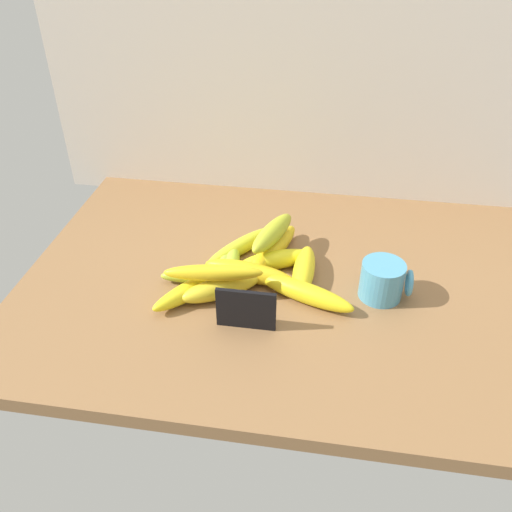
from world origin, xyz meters
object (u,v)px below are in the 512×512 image
(banana_0, at_px, (196,287))
(banana_7, at_px, (304,271))
(banana_2, at_px, (273,249))
(banana_3, at_px, (306,293))
(banana_4, at_px, (241,246))
(banana_6, at_px, (231,265))
(banana_8, at_px, (203,275))
(banana_10, at_px, (221,288))
(chalkboard_sign, at_px, (246,311))
(banana_11, at_px, (272,233))
(banana_9, at_px, (276,260))
(banana_5, at_px, (221,274))
(banana_1, at_px, (249,272))
(coffee_mug, at_px, (383,280))
(banana_12, at_px, (213,273))

(banana_0, xyz_separation_m, banana_7, (0.21, 0.08, 0.00))
(banana_2, height_order, banana_3, banana_2)
(banana_3, bearing_deg, banana_0, -176.23)
(banana_4, distance_m, banana_7, 0.16)
(banana_6, distance_m, banana_8, 0.07)
(banana_3, xyz_separation_m, banana_10, (-0.17, -0.01, 0.00))
(chalkboard_sign, relative_size, banana_4, 0.56)
(banana_11, bearing_deg, banana_9, -68.57)
(banana_3, distance_m, banana_5, 0.18)
(banana_4, bearing_deg, banana_1, -70.86)
(banana_4, distance_m, banana_6, 0.07)
(banana_6, relative_size, banana_7, 0.98)
(banana_7, xyz_separation_m, banana_11, (-0.07, 0.07, 0.04))
(chalkboard_sign, bearing_deg, banana_0, 146.49)
(banana_3, distance_m, banana_7, 0.07)
(banana_4, bearing_deg, banana_5, -102.41)
(banana_1, relative_size, banana_4, 0.98)
(coffee_mug, relative_size, banana_11, 0.62)
(banana_6, xyz_separation_m, banana_7, (0.15, -0.00, 0.01))
(banana_0, xyz_separation_m, banana_2, (0.13, 0.15, 0.00))
(chalkboard_sign, xyz_separation_m, banana_0, (-0.11, 0.08, -0.02))
(coffee_mug, bearing_deg, banana_8, -178.37)
(banana_6, distance_m, banana_7, 0.15)
(banana_9, bearing_deg, banana_11, 111.43)
(banana_8, bearing_deg, banana_11, 39.68)
(banana_5, bearing_deg, banana_4, 77.59)
(banana_7, height_order, banana_12, banana_12)
(banana_9, bearing_deg, banana_3, -54.94)
(banana_7, xyz_separation_m, banana_10, (-0.16, -0.08, 0.00))
(coffee_mug, xyz_separation_m, banana_8, (-0.36, -0.01, -0.02))
(coffee_mug, distance_m, banana_12, 0.33)
(chalkboard_sign, height_order, banana_11, same)
(banana_5, xyz_separation_m, banana_8, (-0.04, -0.01, 0.00))
(banana_1, relative_size, banana_12, 1.00)
(banana_1, xyz_separation_m, banana_10, (-0.04, -0.06, 0.00))
(banana_11, xyz_separation_m, banana_12, (-0.09, -0.15, -0.00))
(banana_2, height_order, banana_10, banana_10)
(banana_2, xyz_separation_m, banana_6, (-0.08, -0.06, -0.01))
(banana_2, distance_m, banana_11, 0.04)
(banana_12, bearing_deg, banana_11, 58.03)
(banana_7, relative_size, banana_12, 0.88)
(banana_7, bearing_deg, banana_5, -170.13)
(chalkboard_sign, height_order, banana_2, chalkboard_sign)
(banana_0, height_order, banana_6, banana_0)
(banana_1, bearing_deg, banana_4, 109.14)
(chalkboard_sign, height_order, banana_3, chalkboard_sign)
(banana_4, bearing_deg, banana_8, -117.54)
(chalkboard_sign, bearing_deg, banana_11, 85.40)
(banana_4, xyz_separation_m, banana_10, (-0.01, -0.15, 0.00))
(banana_4, bearing_deg, banana_6, -96.71)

